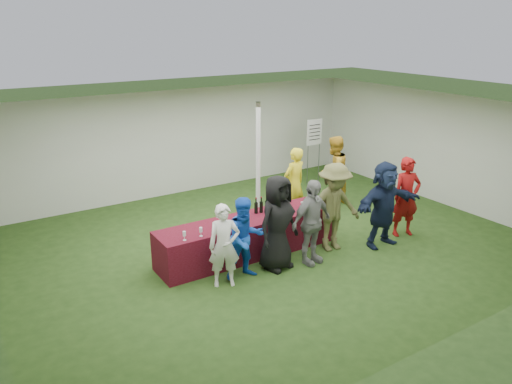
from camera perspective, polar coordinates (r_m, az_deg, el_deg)
ground at (r=10.22m, az=1.51°, el=-6.01°), size 60.00×60.00×0.00m
tent at (r=10.95m, az=0.24°, el=3.26°), size 10.00×10.00×10.00m
serving_table at (r=9.65m, az=-1.01°, el=-5.13°), size 3.60×0.80×0.75m
wine_bottles at (r=9.89m, az=1.64°, el=-1.41°), size 0.74×0.15×0.32m
wine_glasses at (r=8.84m, az=-5.04°, el=-4.09°), size 1.16×0.09×0.16m
water_bottle at (r=9.51m, az=-1.48°, el=-2.38°), size 0.07×0.07×0.23m
bar_towel at (r=10.34m, az=5.97°, el=-1.21°), size 0.25×0.18×0.03m
dump_bucket at (r=10.22m, az=7.63°, el=-1.08°), size 0.27×0.27×0.18m
wine_list_sign at (r=13.79m, az=6.67°, el=6.27°), size 0.50×0.03×1.80m
staff_pourer at (r=11.29m, az=4.39°, el=0.96°), size 0.67×0.50×1.67m
staff_back at (r=12.24m, az=8.85°, el=2.36°), size 0.97×0.84×1.73m
customer_0 at (r=8.45m, az=-3.65°, el=-6.15°), size 0.63×0.52×1.46m
customer_1 at (r=8.67m, az=-1.21°, el=-5.34°), size 0.78×0.63×1.49m
customer_2 at (r=8.96m, az=2.48°, el=-3.54°), size 0.97×0.74×1.77m
customer_3 at (r=9.22m, az=6.35°, el=-3.47°), size 1.00×0.53×1.63m
customer_4 at (r=9.80m, az=8.89°, el=-1.74°), size 1.21×0.79×1.77m
customer_5 at (r=10.19m, az=14.40°, el=-1.38°), size 1.62×0.52×1.75m
customer_6 at (r=10.83m, az=16.80°, el=-0.55°), size 0.71×0.57×1.69m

